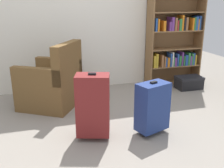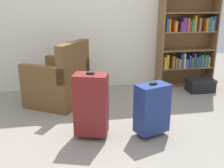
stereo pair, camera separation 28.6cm
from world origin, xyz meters
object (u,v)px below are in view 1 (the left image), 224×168
Objects in this scene: armchair at (52,84)px; mug at (90,99)px; suitcase_navy_blue at (152,107)px; storage_box at (189,82)px; suitcase_dark_red at (93,105)px; bookshelf at (174,35)px.

armchair is 8.03× the size of mug.
armchair is at bearing 131.28° from suitcase_navy_blue.
storage_box is at bearing 5.21° from mug.
suitcase_dark_red is at bearing -72.03° from armchair.
armchair is at bearing -165.89° from bookshelf.
storage_box is 2.26m from suitcase_dark_red.
armchair is 1.59× the size of suitcase_navy_blue.
suitcase_dark_red is (-0.18, -1.02, 0.33)m from mug.
mug is at bearing 113.39° from suitcase_navy_blue.
bookshelf is 2.28m from armchair.
suitcase_navy_blue is (-1.16, -1.67, -0.53)m from bookshelf.
armchair is 0.58m from mug.
suitcase_navy_blue is at bearing -135.16° from storage_box.
armchair reaches higher than suitcase_navy_blue.
suitcase_dark_red is at bearing 173.57° from suitcase_navy_blue.
storage_box is 0.58× the size of suitcase_dark_red.
storage_box is at bearing -76.88° from bookshelf.
suitcase_dark_red reaches higher than storage_box.
suitcase_navy_blue is (0.47, -1.09, 0.27)m from mug.
bookshelf is 0.85m from storage_box.
armchair is at bearing 107.97° from suitcase_dark_red.
suitcase_dark_red reaches higher than suitcase_navy_blue.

